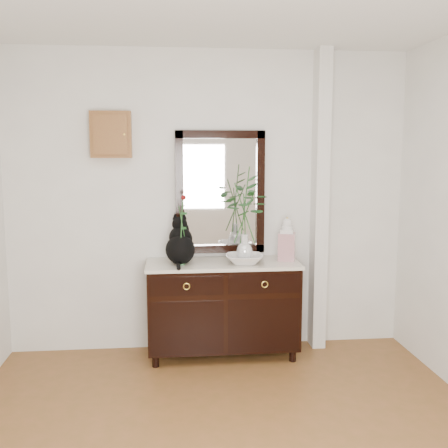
{
  "coord_description": "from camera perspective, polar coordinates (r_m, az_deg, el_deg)",
  "views": [
    {
      "loc": [
        -0.34,
        -2.71,
        1.82
      ],
      "look_at": [
        0.1,
        1.63,
        1.2
      ],
      "focal_mm": 42.0,
      "sensor_mm": 36.0,
      "label": 1
    }
  ],
  "objects": [
    {
      "name": "key_cabinet",
      "position": [
        4.68,
        -12.2,
        9.49
      ],
      "size": [
        0.35,
        0.1,
        0.4
      ],
      "primitive_type": "cube",
      "color": "brown",
      "rests_on": "wall_back"
    },
    {
      "name": "bud_vase_rose",
      "position": [
        4.43,
        -4.63,
        -0.61
      ],
      "size": [
        0.09,
        0.09,
        0.61
      ],
      "primitive_type": null,
      "rotation": [
        0.0,
        0.0,
        0.28
      ],
      "color": "#38703F",
      "rests_on": "sideboard"
    },
    {
      "name": "vase_branches",
      "position": [
        4.44,
        2.27,
        1.13
      ],
      "size": [
        0.4,
        0.4,
        0.82
      ],
      "primitive_type": null,
      "rotation": [
        0.0,
        0.0,
        0.01
      ],
      "color": "silver",
      "rests_on": "lotus_bowl"
    },
    {
      "name": "lotus_bowl",
      "position": [
        4.51,
        2.24,
        -3.84
      ],
      "size": [
        0.35,
        0.35,
        0.08
      ],
      "primitive_type": "imported",
      "rotation": [
        0.0,
        0.0,
        -0.09
      ],
      "color": "silver",
      "rests_on": "sideboard"
    },
    {
      "name": "ginger_jar",
      "position": [
        4.65,
        6.86,
        -1.59
      ],
      "size": [
        0.18,
        0.18,
        0.39
      ],
      "primitive_type": null,
      "rotation": [
        0.0,
        0.0,
        -0.3
      ],
      "color": "silver",
      "rests_on": "sideboard"
    },
    {
      "name": "wall_mirror",
      "position": [
        4.72,
        -0.41,
        3.46
      ],
      "size": [
        0.8,
        0.06,
        1.1
      ],
      "color": "black",
      "rests_on": "wall_back"
    },
    {
      "name": "cat",
      "position": [
        4.5,
        -4.8,
        -1.75
      ],
      "size": [
        0.29,
        0.36,
        0.41
      ],
      "primitive_type": null,
      "rotation": [
        0.0,
        0.0,
        0.01
      ],
      "color": "black",
      "rests_on": "sideboard"
    },
    {
      "name": "pilaster",
      "position": [
        4.83,
        10.37,
        2.36
      ],
      "size": [
        0.12,
        0.2,
        2.7
      ],
      "primitive_type": "cube",
      "color": "white",
      "rests_on": "ground"
    },
    {
      "name": "wall_back",
      "position": [
        4.73,
        -1.63,
        2.37
      ],
      "size": [
        3.6,
        0.04,
        2.7
      ],
      "primitive_type": "cube",
      "color": "white",
      "rests_on": "ground"
    },
    {
      "name": "sideboard",
      "position": [
        4.66,
        -0.13,
        -8.69
      ],
      "size": [
        1.33,
        0.52,
        0.82
      ],
      "color": "black",
      "rests_on": "ground"
    }
  ]
}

